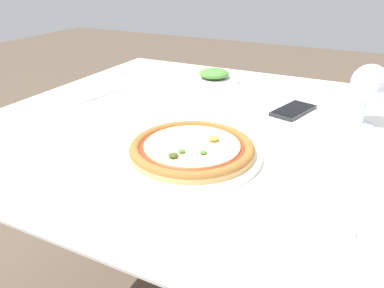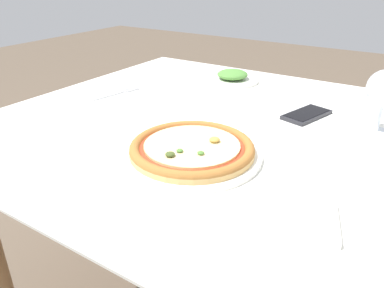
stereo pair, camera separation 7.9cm
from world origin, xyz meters
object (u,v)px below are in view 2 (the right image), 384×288
(pizza_plate, at_px, (192,150))
(dining_table, at_px, (212,152))
(fork, at_px, (118,93))
(cell_phone, at_px, (307,115))
(side_plate, at_px, (232,77))

(pizza_plate, bearing_deg, dining_table, 107.63)
(dining_table, xyz_separation_m, fork, (-0.37, 0.04, 0.09))
(pizza_plate, height_order, cell_phone, pizza_plate)
(pizza_plate, relative_size, fork, 1.76)
(fork, bearing_deg, cell_phone, 12.91)
(cell_phone, bearing_deg, pizza_plate, -110.21)
(dining_table, height_order, side_plate, side_plate)
(cell_phone, bearing_deg, fork, -167.09)
(dining_table, relative_size, cell_phone, 7.11)
(dining_table, bearing_deg, cell_phone, 40.28)
(pizza_plate, bearing_deg, cell_phone, 69.79)
(pizza_plate, distance_m, cell_phone, 0.39)
(dining_table, relative_size, side_plate, 6.16)
(dining_table, xyz_separation_m, side_plate, (-0.12, 0.36, 0.11))
(dining_table, distance_m, cell_phone, 0.28)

